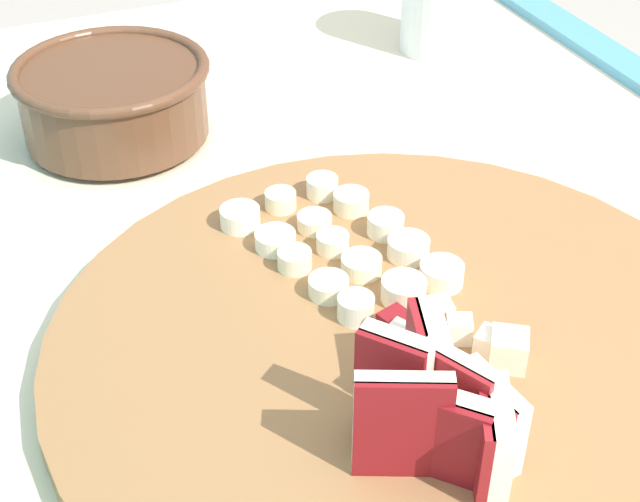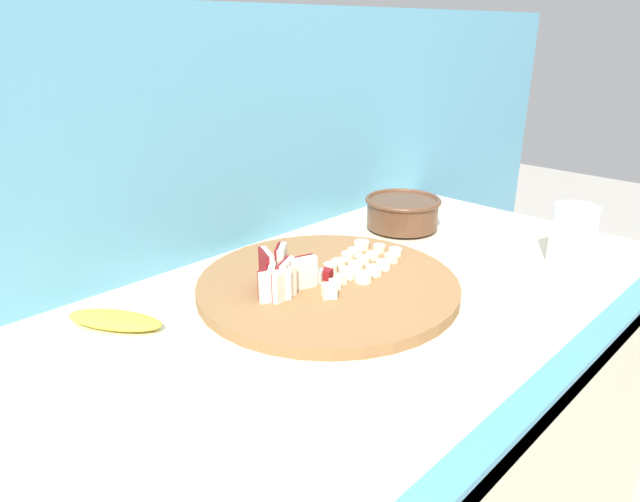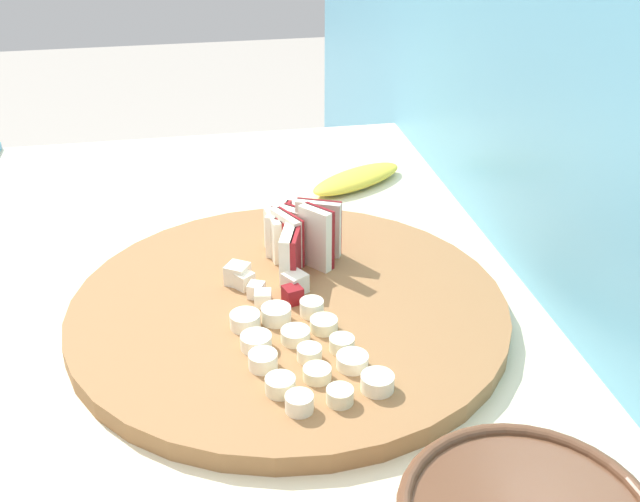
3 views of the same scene
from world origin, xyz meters
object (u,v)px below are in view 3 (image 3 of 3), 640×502
at_px(apple_wedge_fan, 296,236).
at_px(banana_slice_rows, 302,350).
at_px(banana_peel, 357,179).
at_px(apple_dice_pile, 265,284).
at_px(cutting_board, 289,310).

height_order(apple_wedge_fan, banana_slice_rows, apple_wedge_fan).
distance_m(banana_slice_rows, banana_peel, 0.42).
distance_m(apple_wedge_fan, apple_dice_pile, 0.08).
relative_size(apple_dice_pile, banana_peel, 0.56).
bearing_deg(banana_slice_rows, apple_dice_pile, -170.40).
height_order(apple_dice_pile, banana_slice_rows, apple_dice_pile).
xyz_separation_m(apple_dice_pile, banana_peel, (-0.29, 0.16, -0.02)).
bearing_deg(apple_dice_pile, banana_slice_rows, 9.60).
xyz_separation_m(banana_slice_rows, banana_peel, (-0.40, 0.14, -0.02)).
height_order(cutting_board, banana_slice_rows, banana_slice_rows).
xyz_separation_m(cutting_board, apple_wedge_fan, (-0.09, 0.02, 0.04)).
bearing_deg(banana_peel, apple_dice_pile, -29.48).
bearing_deg(apple_dice_pile, banana_peel, 150.52).
height_order(banana_slice_rows, banana_peel, banana_slice_rows).
bearing_deg(banana_peel, apple_wedge_fan, -28.11).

